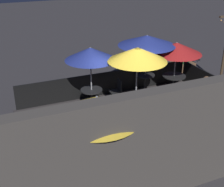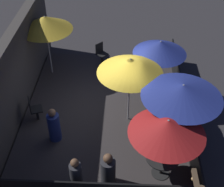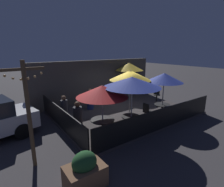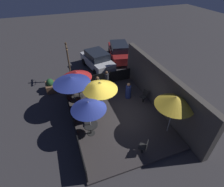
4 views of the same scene
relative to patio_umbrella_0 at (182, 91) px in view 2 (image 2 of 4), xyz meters
The scene contains 18 objects.
ground_plane 3.57m from the patio_umbrella_0, 56.32° to the left, with size 60.00×60.00×0.00m, color #383538.
patio_deck 3.53m from the patio_umbrella_0, 56.32° to the left, with size 7.44×5.50×0.12m.
building_wall 5.53m from the patio_umbrella_0, 73.95° to the left, with size 9.04×0.36×2.84m.
fence_front 2.32m from the patio_umbrella_0, 16.29° to the right, with size 7.24×0.05×0.95m.
patio_umbrella_0 is the anchor object (origin of this frame).
patio_umbrella_1 1.22m from the patio_umbrella_0, 156.49° to the left, with size 2.00×2.00×2.11m.
patio_umbrella_2 2.50m from the patio_umbrella_0, ahead, with size 1.82×1.82×2.30m.
patio_umbrella_3 5.93m from the patio_umbrella_0, 50.19° to the left, with size 2.01×2.01×2.48m.
patio_umbrella_4 1.82m from the patio_umbrella_0, 50.94° to the left, with size 2.04×2.04×2.43m.
dining_table_0 1.59m from the patio_umbrella_0, ahead, with size 0.79×0.79×0.77m.
dining_table_1 1.99m from the patio_umbrella_0, 156.49° to the left, with size 0.94×0.94×0.73m.
dining_table_2 2.99m from the patio_umbrella_0, ahead, with size 0.81×0.81×0.71m.
patio_chair_0 4.96m from the patio_umbrella_0, 78.09° to the left, with size 0.51×0.51×0.91m.
patio_chair_1 5.55m from the patio_umbrella_0, 29.23° to the left, with size 0.57×0.57×0.91m.
patio_chair_2 2.28m from the patio_umbrella_0, 17.75° to the left, with size 0.43×0.43×0.94m.
patron_0 3.65m from the patio_umbrella_0, 122.72° to the left, with size 0.46×0.46×1.31m.
patron_1 2.96m from the patio_umbrella_0, 126.99° to the left, with size 0.57×0.57×1.17m.
patron_2 4.07m from the patio_umbrella_0, 87.88° to the left, with size 0.54×0.54×1.23m.
Camera 2 is at (-8.18, -0.65, 7.55)m, focal length 50.00 mm.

